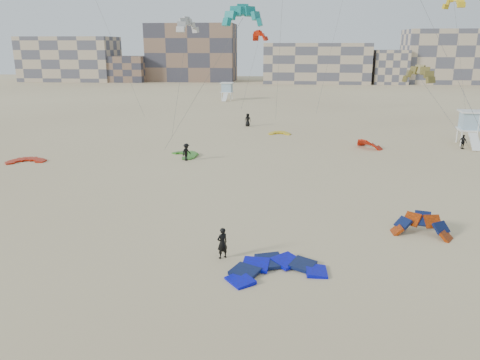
# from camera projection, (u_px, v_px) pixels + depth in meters

# --- Properties ---
(ground) EXTENTS (320.00, 320.00, 0.00)m
(ground) POSITION_uv_depth(u_px,v_px,m) (244.00, 276.00, 24.19)
(ground) COLOR beige
(ground) RESTS_ON ground
(kite_ground_blue) EXTENTS (6.19, 6.33, 1.12)m
(kite_ground_blue) POSITION_uv_depth(u_px,v_px,m) (276.00, 272.00, 24.54)
(kite_ground_blue) COLOR #0005E1
(kite_ground_blue) RESTS_ON ground
(kite_ground_orange) EXTENTS (4.09, 4.14, 3.34)m
(kite_ground_orange) POSITION_uv_depth(u_px,v_px,m) (421.00, 235.00, 29.42)
(kite_ground_orange) COLOR red
(kite_ground_orange) RESTS_ON ground
(kite_ground_red) EXTENTS (4.45, 4.58, 0.62)m
(kite_ground_red) POSITION_uv_depth(u_px,v_px,m) (26.00, 162.00, 47.71)
(kite_ground_red) COLOR #C12A00
(kite_ground_red) RESTS_ON ground
(kite_ground_green) EXTENTS (4.91, 4.84, 0.88)m
(kite_ground_green) POSITION_uv_depth(u_px,v_px,m) (185.00, 156.00, 50.35)
(kite_ground_green) COLOR #27791F
(kite_ground_green) RESTS_ON ground
(kite_ground_red_far) EXTENTS (4.45, 4.42, 2.96)m
(kite_ground_red_far) POSITION_uv_depth(u_px,v_px,m) (368.00, 148.00, 54.16)
(kite_ground_red_far) COLOR #C12A00
(kite_ground_red_far) RESTS_ON ground
(kite_ground_yellow) EXTENTS (2.71, 2.88, 0.88)m
(kite_ground_yellow) POSITION_uv_depth(u_px,v_px,m) (279.00, 134.00, 62.48)
(kite_ground_yellow) COLOR gold
(kite_ground_yellow) RESTS_ON ground
(kitesurfer_main) EXTENTS (0.78, 0.76, 1.80)m
(kitesurfer_main) POSITION_uv_depth(u_px,v_px,m) (222.00, 243.00, 25.97)
(kitesurfer_main) COLOR black
(kitesurfer_main) RESTS_ON ground
(kitesurfer_c) EXTENTS (1.15, 1.34, 1.79)m
(kitesurfer_c) POSITION_uv_depth(u_px,v_px,m) (186.00, 152.00, 48.00)
(kitesurfer_c) COLOR black
(kitesurfer_c) RESTS_ON ground
(kitesurfer_d) EXTENTS (0.86, 1.04, 1.66)m
(kitesurfer_d) POSITION_uv_depth(u_px,v_px,m) (463.00, 142.00, 53.37)
(kitesurfer_d) COLOR black
(kitesurfer_d) RESTS_ON ground
(kitesurfer_e) EXTENTS (1.07, 0.88, 1.89)m
(kitesurfer_e) POSITION_uv_depth(u_px,v_px,m) (248.00, 120.00, 68.28)
(kitesurfer_e) COLOR black
(kitesurfer_e) RESTS_ON ground
(kite_fly_teal_a) EXTENTS (10.62, 5.22, 14.07)m
(kite_fly_teal_a) POSITION_uv_depth(u_px,v_px,m) (243.00, 18.00, 41.06)
(kite_fly_teal_a) COLOR #128A7E
(kite_fly_teal_a) RESTS_ON ground
(kite_fly_grey) EXTENTS (4.24, 4.25, 13.62)m
(kite_fly_grey) POSITION_uv_depth(u_px,v_px,m) (188.00, 27.00, 53.60)
(kite_fly_grey) COLOR #BBBBBB
(kite_fly_grey) RESTS_ON ground
(kite_fly_olive) EXTENTS (7.88, 4.82, 8.53)m
(kite_fly_olive) POSITION_uv_depth(u_px,v_px,m) (418.00, 76.00, 50.59)
(kite_fly_olive) COLOR brown
(kite_fly_olive) RESTS_ON ground
(kite_fly_yellow) EXTENTS (5.16, 5.43, 17.54)m
(kite_fly_yellow) POSITION_uv_depth(u_px,v_px,m) (454.00, 3.00, 66.75)
(kite_fly_yellow) COLOR gold
(kite_fly_yellow) RESTS_ON ground
(kite_fly_red) EXTENTS (5.23, 4.49, 13.11)m
(kite_fly_red) POSITION_uv_depth(u_px,v_px,m) (260.00, 37.00, 75.74)
(kite_fly_red) COLOR #C12A00
(kite_fly_red) RESTS_ON ground
(lifeguard_tower_near) EXTENTS (3.13, 5.67, 4.04)m
(lifeguard_tower_near) POSITION_uv_depth(u_px,v_px,m) (470.00, 128.00, 55.36)
(lifeguard_tower_near) COLOR white
(lifeguard_tower_near) RESTS_ON ground
(lifeguard_tower_far) EXTENTS (2.79, 5.14, 3.71)m
(lifeguard_tower_far) POSITION_uv_depth(u_px,v_px,m) (227.00, 91.00, 100.75)
(lifeguard_tower_far) COLOR white
(lifeguard_tower_far) RESTS_ON ground
(condo_west_a) EXTENTS (30.00, 15.00, 14.00)m
(condo_west_a) POSITION_uv_depth(u_px,v_px,m) (70.00, 59.00, 153.43)
(condo_west_a) COLOR tan
(condo_west_a) RESTS_ON ground
(condo_west_b) EXTENTS (28.00, 14.00, 18.00)m
(condo_west_b) POSITION_uv_depth(u_px,v_px,m) (192.00, 53.00, 152.69)
(condo_west_b) COLOR #7B5D4A
(condo_west_b) RESTS_ON ground
(condo_mid) EXTENTS (32.00, 16.00, 12.00)m
(condo_mid) POSITION_uv_depth(u_px,v_px,m) (316.00, 63.00, 145.70)
(condo_mid) COLOR tan
(condo_mid) RESTS_ON ground
(condo_east) EXTENTS (26.00, 14.00, 16.00)m
(condo_east) POSITION_uv_depth(u_px,v_px,m) (448.00, 57.00, 143.06)
(condo_east) COLOR tan
(condo_east) RESTS_ON ground
(condo_fill_left) EXTENTS (12.00, 10.00, 8.00)m
(condo_fill_left) POSITION_uv_depth(u_px,v_px,m) (128.00, 69.00, 150.35)
(condo_fill_left) COLOR #7B5D4A
(condo_fill_left) RESTS_ON ground
(condo_fill_right) EXTENTS (10.00, 10.00, 10.00)m
(condo_fill_right) POSITION_uv_depth(u_px,v_px,m) (389.00, 67.00, 141.87)
(condo_fill_right) COLOR tan
(condo_fill_right) RESTS_ON ground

